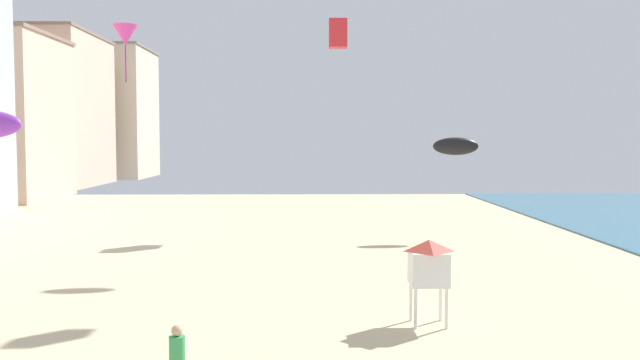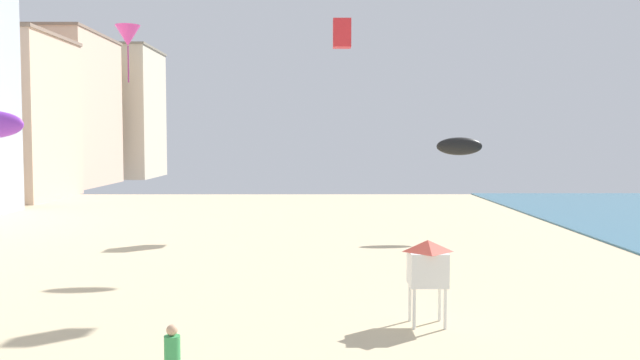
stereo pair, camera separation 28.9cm
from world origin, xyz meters
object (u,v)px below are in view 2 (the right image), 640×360
at_px(kite_magenta_delta, 128,36).
at_px(kite_black_parafoil_2, 459,146).
at_px(kite_flyer, 172,358).
at_px(kite_red_box, 342,33).
at_px(lifeguard_stand, 428,264).

relative_size(kite_magenta_delta, kite_black_parafoil_2, 0.94).
distance_m(kite_flyer, kite_red_box, 31.01).
bearing_deg(kite_magenta_delta, lifeguard_stand, -39.54).
bearing_deg(kite_black_parafoil_2, kite_flyer, -114.91).
bearing_deg(kite_red_box, kite_black_parafoil_2, -35.87).
xyz_separation_m(kite_red_box, kite_black_parafoil_2, (6.45, -4.66, -6.99)).
distance_m(kite_flyer, kite_magenta_delta, 18.26).
bearing_deg(kite_black_parafoil_2, kite_magenta_delta, -151.31).
bearing_deg(kite_red_box, kite_magenta_delta, -125.60).
height_order(lifeguard_stand, kite_magenta_delta, kite_magenta_delta).
xyz_separation_m(kite_flyer, kite_magenta_delta, (-4.99, 15.09, 8.99)).
distance_m(kite_magenta_delta, kite_black_parafoil_2, 18.97).
height_order(lifeguard_stand, kite_black_parafoil_2, kite_black_parafoil_2).
xyz_separation_m(kite_magenta_delta, kite_black_parafoil_2, (16.09, 8.81, -4.82)).
distance_m(kite_flyer, lifeguard_stand, 8.60).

